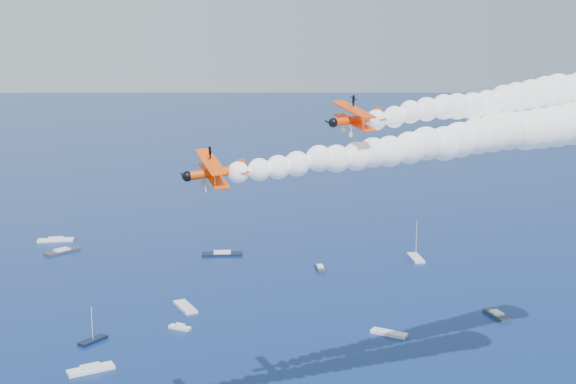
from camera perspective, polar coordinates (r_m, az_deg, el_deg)
name	(u,v)px	position (r m, az deg, el deg)	size (l,w,h in m)	color
biplane_lead	(356,120)	(97.35, 5.26, 5.53)	(7.75, 8.69, 5.24)	#FE3E05
biplane_trail	(216,173)	(91.83, -5.55, 1.49)	(8.08, 9.06, 5.46)	#FF4805
smoke_trail_lead	(565,91)	(118.83, 20.43, 7.26)	(72.08, 11.91, 12.75)	white
smoke_trail_trail	(468,138)	(105.24, 13.62, 4.00)	(72.22, 9.26, 12.75)	white
spectator_boats	(82,312)	(197.09, -15.49, -8.86)	(189.12, 176.04, 0.70)	white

